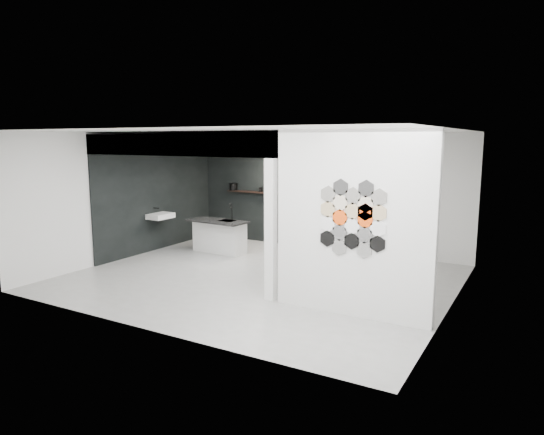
{
  "coord_description": "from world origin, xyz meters",
  "views": [
    {
      "loc": [
        4.7,
        -7.75,
        2.65
      ],
      "look_at": [
        0.1,
        0.3,
        1.15
      ],
      "focal_mm": 32.0,
      "sensor_mm": 36.0,
      "label": 1
    }
  ],
  "objects_px": {
    "bottle_dark": "(265,189)",
    "glass_vase": "(327,193)",
    "kitchen_island": "(219,236)",
    "stockpot": "(233,187)",
    "glass_bowl": "(327,194)",
    "wall_basin": "(161,216)",
    "partition_panel": "(353,224)",
    "utensil_cup": "(261,190)",
    "kettle": "(320,192)"
  },
  "relations": [
    {
      "from": "bottle_dark",
      "to": "wall_basin",
      "type": "bearing_deg",
      "value": -128.89
    },
    {
      "from": "stockpot",
      "to": "glass_vase",
      "type": "distance_m",
      "value": 2.7
    },
    {
      "from": "glass_vase",
      "to": "utensil_cup",
      "type": "bearing_deg",
      "value": 180.0
    },
    {
      "from": "wall_basin",
      "to": "glass_vase",
      "type": "height_order",
      "value": "glass_vase"
    },
    {
      "from": "glass_vase",
      "to": "kitchen_island",
      "type": "bearing_deg",
      "value": -145.2
    },
    {
      "from": "stockpot",
      "to": "bottle_dark",
      "type": "relative_size",
      "value": 1.4
    },
    {
      "from": "partition_panel",
      "to": "glass_bowl",
      "type": "relative_size",
      "value": 23.34
    },
    {
      "from": "stockpot",
      "to": "kettle",
      "type": "distance_m",
      "value": 2.51
    },
    {
      "from": "wall_basin",
      "to": "kettle",
      "type": "bearing_deg",
      "value": 32.79
    },
    {
      "from": "glass_bowl",
      "to": "utensil_cup",
      "type": "relative_size",
      "value": 1.09
    },
    {
      "from": "bottle_dark",
      "to": "partition_panel",
      "type": "bearing_deg",
      "value": -45.49
    },
    {
      "from": "kitchen_island",
      "to": "glass_vase",
      "type": "bearing_deg",
      "value": 38.58
    },
    {
      "from": "utensil_cup",
      "to": "kettle",
      "type": "bearing_deg",
      "value": 0.0
    },
    {
      "from": "partition_panel",
      "to": "bottle_dark",
      "type": "xyz_separation_m",
      "value": [
        -3.8,
        3.87,
        -0.0
      ]
    },
    {
      "from": "utensil_cup",
      "to": "stockpot",
      "type": "bearing_deg",
      "value": 180.0
    },
    {
      "from": "kettle",
      "to": "glass_bowl",
      "type": "distance_m",
      "value": 0.19
    },
    {
      "from": "partition_panel",
      "to": "utensil_cup",
      "type": "relative_size",
      "value": 25.46
    },
    {
      "from": "kitchen_island",
      "to": "glass_vase",
      "type": "relative_size",
      "value": 12.03
    },
    {
      "from": "wall_basin",
      "to": "kitchen_island",
      "type": "relative_size",
      "value": 0.4
    },
    {
      "from": "partition_panel",
      "to": "glass_bowl",
      "type": "bearing_deg",
      "value": 118.23
    },
    {
      "from": "bottle_dark",
      "to": "utensil_cup",
      "type": "height_order",
      "value": "bottle_dark"
    },
    {
      "from": "wall_basin",
      "to": "utensil_cup",
      "type": "bearing_deg",
      "value": 53.32
    },
    {
      "from": "wall_basin",
      "to": "stockpot",
      "type": "height_order",
      "value": "stockpot"
    },
    {
      "from": "kettle",
      "to": "bottle_dark",
      "type": "bearing_deg",
      "value": 175.14
    },
    {
      "from": "kettle",
      "to": "partition_panel",
      "type": "bearing_deg",
      "value": -64.55
    },
    {
      "from": "partition_panel",
      "to": "wall_basin",
      "type": "bearing_deg",
      "value": 161.77
    },
    {
      "from": "partition_panel",
      "to": "glass_bowl",
      "type": "xyz_separation_m",
      "value": [
        -2.08,
        3.87,
        -0.04
      ]
    },
    {
      "from": "bottle_dark",
      "to": "glass_vase",
      "type": "bearing_deg",
      "value": 0.0
    },
    {
      "from": "wall_basin",
      "to": "glass_vase",
      "type": "relative_size",
      "value": 4.83
    },
    {
      "from": "wall_basin",
      "to": "kitchen_island",
      "type": "bearing_deg",
      "value": 25.04
    },
    {
      "from": "partition_panel",
      "to": "stockpot",
      "type": "relative_size",
      "value": 12.81
    },
    {
      "from": "wall_basin",
      "to": "glass_vase",
      "type": "distance_m",
      "value": 4.0
    },
    {
      "from": "partition_panel",
      "to": "glass_vase",
      "type": "xyz_separation_m",
      "value": [
        -2.08,
        3.87,
        -0.02
      ]
    },
    {
      "from": "glass_bowl",
      "to": "glass_vase",
      "type": "distance_m",
      "value": 0.02
    },
    {
      "from": "kitchen_island",
      "to": "stockpot",
      "type": "bearing_deg",
      "value": 115.57
    },
    {
      "from": "partition_panel",
      "to": "stockpot",
      "type": "xyz_separation_m",
      "value": [
        -4.77,
        3.87,
        0.01
      ]
    },
    {
      "from": "partition_panel",
      "to": "bottle_dark",
      "type": "height_order",
      "value": "partition_panel"
    },
    {
      "from": "bottle_dark",
      "to": "stockpot",
      "type": "bearing_deg",
      "value": 180.0
    },
    {
      "from": "glass_bowl",
      "to": "glass_vase",
      "type": "relative_size",
      "value": 0.97
    },
    {
      "from": "wall_basin",
      "to": "bottle_dark",
      "type": "relative_size",
      "value": 3.85
    },
    {
      "from": "stockpot",
      "to": "glass_vase",
      "type": "xyz_separation_m",
      "value": [
        2.7,
        0.0,
        -0.03
      ]
    },
    {
      "from": "wall_basin",
      "to": "bottle_dark",
      "type": "distance_m",
      "value": 2.71
    },
    {
      "from": "stockpot",
      "to": "wall_basin",
      "type": "bearing_deg",
      "value": -108.48
    },
    {
      "from": "stockpot",
      "to": "utensil_cup",
      "type": "relative_size",
      "value": 1.99
    },
    {
      "from": "wall_basin",
      "to": "stockpot",
      "type": "distance_m",
      "value": 2.25
    },
    {
      "from": "kettle",
      "to": "glass_vase",
      "type": "height_order",
      "value": "kettle"
    },
    {
      "from": "stockpot",
      "to": "glass_bowl",
      "type": "xyz_separation_m",
      "value": [
        2.7,
        0.0,
        -0.05
      ]
    },
    {
      "from": "kettle",
      "to": "utensil_cup",
      "type": "height_order",
      "value": "kettle"
    },
    {
      "from": "glass_vase",
      "to": "utensil_cup",
      "type": "height_order",
      "value": "glass_vase"
    },
    {
      "from": "glass_bowl",
      "to": "bottle_dark",
      "type": "distance_m",
      "value": 1.72
    }
  ]
}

